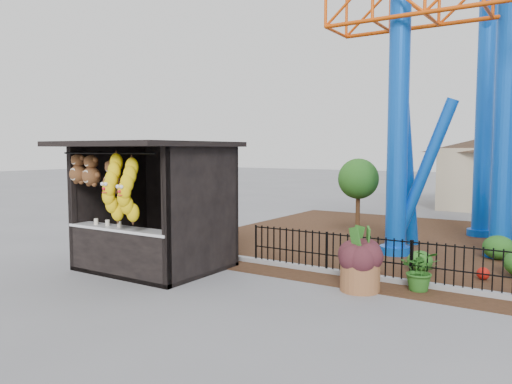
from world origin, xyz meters
The scene contains 7 objects.
ground centered at (0.00, 0.00, 0.00)m, with size 120.00×120.00×0.00m, color slate.
mulch_bed centered at (4.00, 8.00, 0.01)m, with size 18.00×12.00×0.02m, color #331E11.
curb centered at (4.00, 3.00, 0.06)m, with size 18.00×0.18×0.12m, color gray.
prize_booth centered at (-3.01, 0.90, 1.53)m, with size 3.50×3.40×3.12m.
terracotta_planter centered at (2.00, 2.03, 0.31)m, with size 0.82×0.82×0.62m, color brown.
planter_foliage centered at (2.00, 2.03, 0.94)m, with size 0.70×0.70×0.64m, color #38161C.
potted_plant centered at (3.06, 2.70, 0.44)m, with size 0.79×0.69×0.88m, color #2A581A.
Camera 1 is at (5.71, -7.67, 2.93)m, focal length 35.00 mm.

